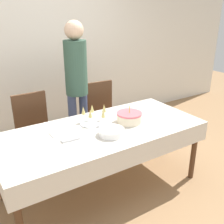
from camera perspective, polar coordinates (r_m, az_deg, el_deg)
ground_plane at (r=3.06m, az=-2.00°, el=-16.02°), size 12.00×12.00×0.00m
wall_back at (r=4.04m, az=-15.29°, el=13.60°), size 8.00×0.05×2.70m
dining_table at (r=2.72m, az=-2.17°, el=-5.56°), size 2.11×0.94×0.72m
dining_chair_far_left at (r=3.27m, az=-16.43°, el=-3.75°), size 0.42×0.42×0.94m
dining_chair_far_right at (r=3.60m, az=-2.07°, el=-0.42°), size 0.44×0.44×0.94m
birthday_cake at (r=2.81m, az=3.77°, el=-1.17°), size 0.27×0.27×0.18m
champagne_tray at (r=2.79m, az=-3.79°, el=-0.89°), size 0.33×0.33×0.18m
plate_stack_main at (r=2.53m, az=-0.12°, el=-4.34°), size 0.25×0.25×0.06m
cake_knife at (r=2.73m, az=7.07°, el=-3.17°), size 0.28×0.15×0.00m
fork_pile at (r=2.47m, az=-9.08°, el=-5.88°), size 0.17×0.07×0.02m
napkin_pile at (r=2.62m, az=-11.64°, el=-4.52°), size 0.15×0.15×0.01m
person_standing at (r=3.33m, az=-7.77°, el=7.48°), size 0.28×0.28×1.74m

